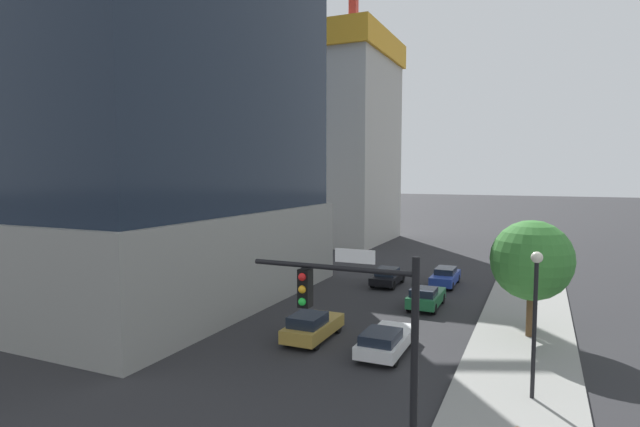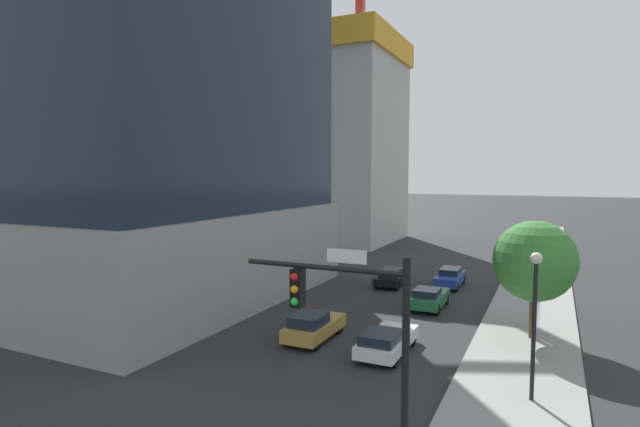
{
  "view_description": "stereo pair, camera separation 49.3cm",
  "coord_description": "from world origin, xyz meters",
  "px_view_note": "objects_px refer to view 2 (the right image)",
  "views": [
    {
      "loc": [
        8.86,
        -9.04,
        8.8
      ],
      "look_at": [
        -0.5,
        11.94,
        6.94
      ],
      "focal_mm": 28.02,
      "sensor_mm": 36.0,
      "label": 1
    },
    {
      "loc": [
        9.31,
        -8.83,
        8.8
      ],
      "look_at": [
        -0.5,
        11.94,
        6.94
      ],
      "focal_mm": 28.02,
      "sensor_mm": 36.0,
      "label": 2
    }
  ],
  "objects_px": {
    "car_green": "(429,298)",
    "car_blue": "(450,277)",
    "car_gold": "(313,326)",
    "traffic_light_pole": "(356,332)",
    "construction_building": "(344,130)",
    "car_black": "(392,277)",
    "street_lamp": "(535,304)",
    "car_white": "(386,341)",
    "street_tree": "(535,261)"
  },
  "relations": [
    {
      "from": "construction_building",
      "to": "car_white",
      "type": "relative_size",
      "value": 7.66
    },
    {
      "from": "construction_building",
      "to": "car_gold",
      "type": "relative_size",
      "value": 8.31
    },
    {
      "from": "traffic_light_pole",
      "to": "car_white",
      "type": "distance_m",
      "value": 11.84
    },
    {
      "from": "street_lamp",
      "to": "car_white",
      "type": "distance_m",
      "value": 7.79
    },
    {
      "from": "construction_building",
      "to": "street_lamp",
      "type": "xyz_separation_m",
      "value": [
        24.35,
        -39.98,
        -10.49
      ]
    },
    {
      "from": "car_green",
      "to": "street_lamp",
      "type": "bearing_deg",
      "value": -60.52
    },
    {
      "from": "car_green",
      "to": "car_blue",
      "type": "distance_m",
      "value": 7.13
    },
    {
      "from": "car_gold",
      "to": "car_blue",
      "type": "relative_size",
      "value": 0.96
    },
    {
      "from": "traffic_light_pole",
      "to": "street_lamp",
      "type": "bearing_deg",
      "value": 64.01
    },
    {
      "from": "street_tree",
      "to": "car_gold",
      "type": "xyz_separation_m",
      "value": [
        -10.47,
        -4.87,
        -3.49
      ]
    },
    {
      "from": "traffic_light_pole",
      "to": "car_white",
      "type": "relative_size",
      "value": 1.43
    },
    {
      "from": "street_tree",
      "to": "car_blue",
      "type": "height_order",
      "value": "street_tree"
    },
    {
      "from": "car_blue",
      "to": "car_green",
      "type": "bearing_deg",
      "value": -90.0
    },
    {
      "from": "street_tree",
      "to": "car_blue",
      "type": "bearing_deg",
      "value": 119.99
    },
    {
      "from": "car_green",
      "to": "car_gold",
      "type": "xyz_separation_m",
      "value": [
        -4.14,
        -8.71,
        0.01
      ]
    },
    {
      "from": "construction_building",
      "to": "car_white",
      "type": "bearing_deg",
      "value": -64.63
    },
    {
      "from": "car_black",
      "to": "car_blue",
      "type": "xyz_separation_m",
      "value": [
        4.14,
        1.78,
        0.01
      ]
    },
    {
      "from": "street_lamp",
      "to": "car_black",
      "type": "distance_m",
      "value": 20.41
    },
    {
      "from": "car_white",
      "to": "car_black",
      "type": "height_order",
      "value": "car_black"
    },
    {
      "from": "car_gold",
      "to": "car_blue",
      "type": "distance_m",
      "value": 16.37
    },
    {
      "from": "car_white",
      "to": "construction_building",
      "type": "bearing_deg",
      "value": 115.37
    },
    {
      "from": "car_blue",
      "to": "construction_building",
      "type": "bearing_deg",
      "value": 129.98
    },
    {
      "from": "street_lamp",
      "to": "car_white",
      "type": "bearing_deg",
      "value": 158.7
    },
    {
      "from": "traffic_light_pole",
      "to": "car_black",
      "type": "height_order",
      "value": "traffic_light_pole"
    },
    {
      "from": "car_green",
      "to": "traffic_light_pole",
      "type": "bearing_deg",
      "value": -82.6
    },
    {
      "from": "construction_building",
      "to": "car_gold",
      "type": "xyz_separation_m",
      "value": [
        13.59,
        -36.99,
        -13.64
      ]
    },
    {
      "from": "car_white",
      "to": "car_blue",
      "type": "bearing_deg",
      "value": 90.0
    },
    {
      "from": "street_lamp",
      "to": "traffic_light_pole",
      "type": "bearing_deg",
      "value": -115.99
    },
    {
      "from": "street_tree",
      "to": "car_white",
      "type": "height_order",
      "value": "street_tree"
    },
    {
      "from": "car_blue",
      "to": "traffic_light_pole",
      "type": "bearing_deg",
      "value": -84.54
    },
    {
      "from": "street_tree",
      "to": "car_gold",
      "type": "relative_size",
      "value": 1.44
    },
    {
      "from": "street_lamp",
      "to": "construction_building",
      "type": "bearing_deg",
      "value": 121.34
    },
    {
      "from": "construction_building",
      "to": "car_black",
      "type": "bearing_deg",
      "value": -59.35
    },
    {
      "from": "traffic_light_pole",
      "to": "car_green",
      "type": "bearing_deg",
      "value": 97.4
    },
    {
      "from": "street_lamp",
      "to": "car_white",
      "type": "xyz_separation_m",
      "value": [
        -6.62,
        2.58,
        -3.2
      ]
    },
    {
      "from": "street_lamp",
      "to": "car_gold",
      "type": "relative_size",
      "value": 1.32
    },
    {
      "from": "construction_building",
      "to": "car_blue",
      "type": "distance_m",
      "value": 30.8
    },
    {
      "from": "traffic_light_pole",
      "to": "car_black",
      "type": "distance_m",
      "value": 26.49
    },
    {
      "from": "traffic_light_pole",
      "to": "car_green",
      "type": "distance_m",
      "value": 20.52
    },
    {
      "from": "car_gold",
      "to": "car_black",
      "type": "bearing_deg",
      "value": 90.0
    },
    {
      "from": "street_tree",
      "to": "street_lamp",
      "type": "bearing_deg",
      "value": -87.9
    },
    {
      "from": "car_green",
      "to": "car_gold",
      "type": "bearing_deg",
      "value": -115.45
    },
    {
      "from": "car_green",
      "to": "car_blue",
      "type": "height_order",
      "value": "car_green"
    },
    {
      "from": "car_green",
      "to": "car_gold",
      "type": "relative_size",
      "value": 0.96
    },
    {
      "from": "traffic_light_pole",
      "to": "car_white",
      "type": "bearing_deg",
      "value": 103.45
    },
    {
      "from": "street_tree",
      "to": "car_white",
      "type": "relative_size",
      "value": 1.33
    },
    {
      "from": "street_tree",
      "to": "car_green",
      "type": "bearing_deg",
      "value": 148.76
    },
    {
      "from": "construction_building",
      "to": "car_white",
      "type": "distance_m",
      "value": 43.6
    },
    {
      "from": "street_lamp",
      "to": "car_gold",
      "type": "height_order",
      "value": "street_lamp"
    },
    {
      "from": "traffic_light_pole",
      "to": "car_gold",
      "type": "xyz_separation_m",
      "value": [
        -6.74,
        11.25,
        -3.95
      ]
    }
  ]
}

